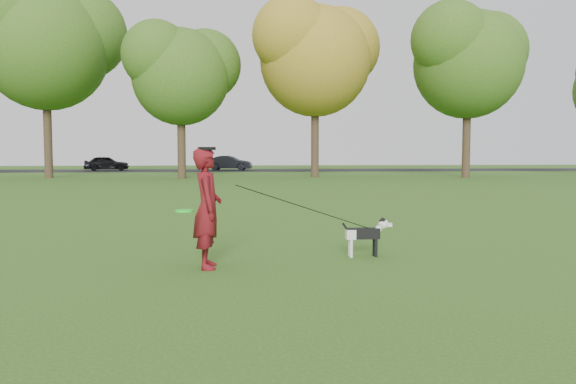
{
  "coord_description": "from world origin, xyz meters",
  "views": [
    {
      "loc": [
        -0.9,
        -7.75,
        1.5
      ],
      "look_at": [
        -0.16,
        0.03,
        0.95
      ],
      "focal_mm": 35.0,
      "sensor_mm": 36.0,
      "label": 1
    }
  ],
  "objects": [
    {
      "name": "man",
      "position": [
        -1.26,
        -0.47,
        0.78
      ],
      "size": [
        0.4,
        0.59,
        1.56
      ],
      "primitive_type": "imported",
      "rotation": [
        0.0,
        0.0,
        1.62
      ],
      "color": "#5E0D16",
      "rests_on": "ground"
    },
    {
      "name": "car_left",
      "position": [
        -11.52,
        40.0,
        0.63
      ],
      "size": [
        3.8,
        2.11,
        1.22
      ],
      "primitive_type": "imported",
      "rotation": [
        0.0,
        0.0,
        1.77
      ],
      "color": "black",
      "rests_on": "road"
    },
    {
      "name": "car_mid",
      "position": [
        -1.38,
        40.0,
        0.64
      ],
      "size": [
        3.91,
        1.89,
        1.23
      ],
      "primitive_type": "imported",
      "rotation": [
        0.0,
        0.0,
        1.41
      ],
      "color": "black",
      "rests_on": "road"
    },
    {
      "name": "road",
      "position": [
        0.0,
        40.0,
        0.01
      ],
      "size": [
        120.0,
        7.0,
        0.02
      ],
      "primitive_type": "cube",
      "color": "black",
      "rests_on": "ground"
    },
    {
      "name": "ground",
      "position": [
        0.0,
        0.0,
        0.0
      ],
      "size": [
        120.0,
        120.0,
        0.0
      ],
      "primitive_type": "plane",
      "color": "#285116",
      "rests_on": "ground"
    },
    {
      "name": "tree_row",
      "position": [
        -1.43,
        26.07,
        7.41
      ],
      "size": [
        51.74,
        8.86,
        12.01
      ],
      "color": "#38281C",
      "rests_on": "ground"
    },
    {
      "name": "man_held_items",
      "position": [
        0.1,
        -0.19,
        0.74
      ],
      "size": [
        2.75,
        0.84,
        1.19
      ],
      "color": "#20FF2C",
      "rests_on": "ground"
    },
    {
      "name": "dog",
      "position": [
        0.99,
        0.13,
        0.35
      ],
      "size": [
        0.75,
        0.15,
        0.57
      ],
      "color": "black",
      "rests_on": "ground"
    }
  ]
}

